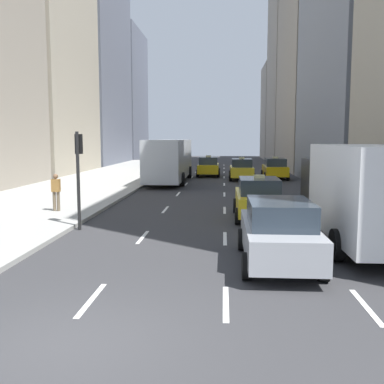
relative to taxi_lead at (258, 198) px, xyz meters
The scene contains 14 objects.
ground_plane 12.54m from the taxi_lead, 108.64° to the right, with size 160.00×160.00×0.00m, color #333335.
sidewalk_left 18.73m from the taxi_lead, 125.99° to the left, with size 8.00×66.00×0.15m, color #9E9E99.
lane_markings 11.27m from the taxi_lead, 97.16° to the left, with size 5.72×56.00×0.01m.
building_row_left 32.39m from the taxi_lead, 126.43° to the left, with size 6.00×73.55×27.10m.
building_row_right 29.39m from the taxi_lead, 72.24° to the left, with size 6.00×73.26×34.99m.
taxi_lead is the anchor object (origin of this frame).
taxi_second 17.83m from the taxi_lead, 90.00° to the left, with size 2.02×4.40×1.87m.
taxi_third 21.40m from the taxi_lead, 97.52° to the left, with size 2.02×4.40×1.87m.
taxi_fourth 19.06m from the taxi_lead, 81.55° to the left, with size 2.02×4.40×1.87m.
sedan_black_near 6.91m from the taxi_lead, 90.00° to the right, with size 2.02×4.59×1.75m.
city_bus 16.71m from the taxi_lead, 109.65° to the left, with size 2.80×11.61×3.25m.
box_truck 5.19m from the taxi_lead, 56.85° to the right, with size 2.58×8.40×3.15m.
pedestrian_far_walking 8.88m from the taxi_lead, behind, with size 0.36×0.22×1.65m.
traffic_light_pole 7.42m from the taxi_lead, 158.37° to the right, with size 0.24×0.42×3.60m.
Camera 1 is at (2.53, -6.86, 3.35)m, focal length 42.00 mm.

